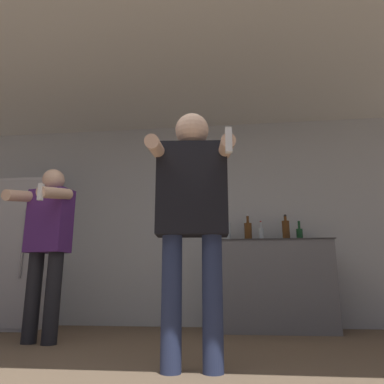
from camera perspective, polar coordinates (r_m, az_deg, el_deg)
wall_back at (r=4.77m, az=-0.27°, el=-4.43°), size 7.00×0.06×2.55m
ceiling_slab at (r=3.80m, az=-3.23°, el=19.38°), size 7.00×3.54×0.05m
refrigerator at (r=5.01m, az=-24.68°, el=-8.53°), size 0.77×0.75×1.70m
counter at (r=4.34m, az=12.31°, el=-13.73°), size 1.26×0.67×0.96m
bottle_red_label at (r=4.42m, az=10.50°, el=-6.41°), size 0.06×0.06×0.25m
bottle_amber_bourbon at (r=4.42m, az=8.54°, el=-6.03°), size 0.09×0.09×0.33m
bottle_short_whiskey at (r=4.42m, az=5.31°, el=-6.09°), size 0.09×0.09×0.33m
bottle_green_wine at (r=4.45m, az=14.13°, el=-5.74°), size 0.08×0.08×0.32m
bottle_dark_rum at (r=4.47m, az=16.08°, el=-6.18°), size 0.07×0.07×0.26m
person_woman_foreground at (r=2.34m, az=0.00°, el=-2.29°), size 0.54×0.55×1.59m
person_man_side at (r=3.62m, az=-21.22°, el=-6.47°), size 0.52×0.55×1.54m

